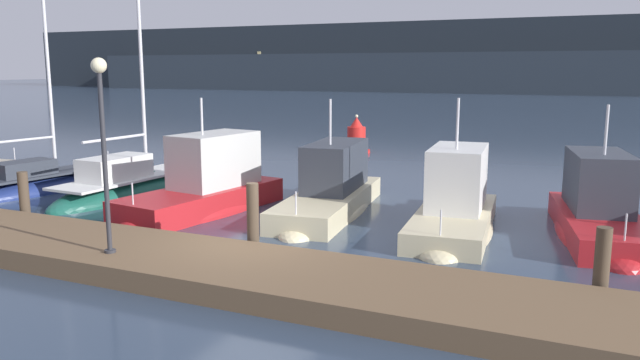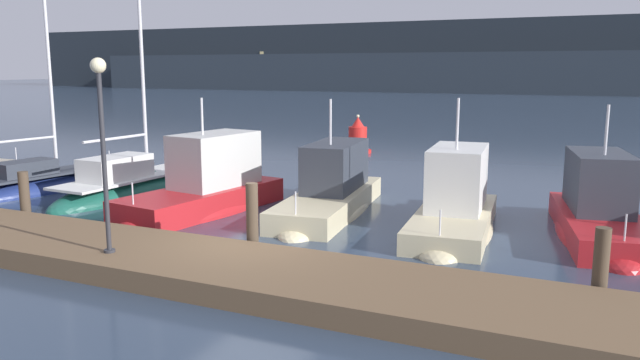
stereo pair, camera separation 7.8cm
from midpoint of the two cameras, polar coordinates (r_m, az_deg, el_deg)
name	(u,v)px [view 2 (the right image)]	position (r m, az deg, el deg)	size (l,w,h in m)	color
ground_plane	(251,258)	(14.59, -6.21, -7.09)	(400.00, 400.00, 0.00)	#2D3D51
dock	(212,268)	(13.29, -9.66, -7.91)	(37.99, 2.80, 0.45)	brown
mooring_pile_1	(25,198)	(19.21, -25.28, -1.51)	(0.28, 0.28, 1.50)	#4C3D2D
mooring_pile_2	(252,220)	(14.45, -6.06, -3.68)	(0.28, 0.28, 1.74)	#4C3D2D
mooring_pile_3	(601,267)	(12.57, 24.44, -7.28)	(0.28, 0.28, 1.49)	#4C3D2D
sailboat_berth_2	(45,187)	(24.39, -23.78, -0.60)	(2.57, 6.34, 7.90)	navy
sailboat_berth_3	(135,190)	(22.63, -16.49, -0.86)	(2.35, 7.51, 10.16)	#195647
motorboat_berth_4	(205,197)	(19.41, -10.36, -1.56)	(3.06, 6.52, 4.05)	red
motorboat_berth_5	(330,199)	(19.00, 1.08, -1.78)	(2.83, 7.23, 3.93)	beige
motorboat_berth_6	(454,216)	(17.19, 12.29, -3.23)	(2.64, 6.19, 4.11)	beige
motorboat_berth_7	(599,223)	(17.79, 24.27, -3.57)	(3.18, 6.49, 4.03)	red
channel_buoy	(358,139)	(32.33, 3.54, 3.80)	(1.42, 1.42, 1.97)	red
dock_lamppost	(102,125)	(13.62, -19.18, 4.81)	(0.32, 0.32, 4.08)	#2D2D33
hillside_backdrop	(544,59)	(122.10, 19.84, 10.38)	(240.00, 23.00, 12.98)	#232B33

